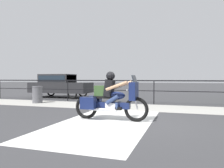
# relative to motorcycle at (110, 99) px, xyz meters

# --- Properties ---
(ground_plane) EXTENTS (120.00, 120.00, 0.00)m
(ground_plane) POSITION_rel_motorcycle_xyz_m (0.83, -0.02, -0.70)
(ground_plane) COLOR #38383A
(sidewalk_band) EXTENTS (44.00, 2.40, 0.01)m
(sidewalk_band) POSITION_rel_motorcycle_xyz_m (0.83, 3.38, -0.70)
(sidewalk_band) COLOR #A8A59E
(sidewalk_band) RESTS_ON ground
(crosswalk_band) EXTENTS (2.72, 6.00, 0.01)m
(crosswalk_band) POSITION_rel_motorcycle_xyz_m (0.00, -0.22, -0.70)
(crosswalk_band) COLOR silver
(crosswalk_band) RESTS_ON ground
(fence_railing) EXTENTS (36.00, 0.05, 1.26)m
(fence_railing) POSITION_rel_motorcycle_xyz_m (0.83, 4.89, 0.29)
(fence_railing) COLOR black
(fence_railing) RESTS_ON ground
(motorcycle) EXTENTS (2.48, 0.76, 1.58)m
(motorcycle) POSITION_rel_motorcycle_xyz_m (0.00, 0.00, 0.00)
(motorcycle) COLOR black
(motorcycle) RESTS_ON ground
(parked_car) EXTENTS (4.30, 1.74, 1.65)m
(parked_car) POSITION_rel_motorcycle_xyz_m (-6.02, 6.86, 0.24)
(parked_car) COLOR #232326
(parked_car) RESTS_ON ground
(trash_bin) EXTENTS (0.56, 0.56, 0.93)m
(trash_bin) POSITION_rel_motorcycle_xyz_m (-5.32, 3.44, -0.24)
(trash_bin) COLOR #515156
(trash_bin) RESTS_ON ground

